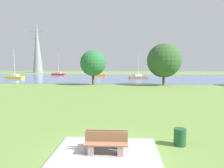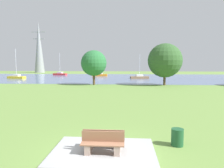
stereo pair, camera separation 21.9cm
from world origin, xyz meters
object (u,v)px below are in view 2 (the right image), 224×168
Objects in this scene: sailboat_brown at (139,77)px; tree_west_near at (165,61)px; sailboat_yellow at (16,77)px; sailboat_red at (60,74)px; bench_facing_water at (104,140)px; litter_bin at (177,137)px; electricity_pylon at (39,47)px; tree_west_far at (94,63)px; bench_facing_inland at (103,145)px; sailboat_orange at (100,75)px.

sailboat_brown is 17.57m from tree_west_near.
sailboat_red is (5.80, 18.02, -0.00)m from sailboat_yellow.
bench_facing_water is 2.25× the size of litter_bin.
litter_bin is 0.04× the size of electricity_pylon.
tree_west_far is at bearing -58.20° from electricity_pylon.
litter_bin is 53.12m from sailboat_yellow.
sailboat_brown is 0.85× the size of tree_west_near.
electricity_pylon is at bearing 105.04° from sailboat_yellow.
sailboat_red is at bearing 117.59° from tree_west_far.
sailboat_brown is 19.63m from tree_west_far.
bench_facing_water is at bearing 90.00° from bench_facing_inland.
sailboat_yellow reaches higher than litter_bin.
tree_west_near is at bearing -22.38° from sailboat_yellow.
bench_facing_water is 51.88m from sailboat_yellow.
sailboat_orange is 16.56m from sailboat_brown.
electricity_pylon is at bearing 127.66° from sailboat_red.
tree_west_near reaches higher than tree_west_far.
electricity_pylon reaches higher than bench_facing_water.
bench_facing_water is 30.22m from tree_west_near.
sailboat_brown reaches higher than bench_facing_water.
bench_facing_water is at bearing -70.20° from sailboat_red.
sailboat_red is at bearing 162.47° from sailboat_orange.
bench_facing_water is 0.08× the size of electricity_pylon.
bench_facing_inland is 58.15m from sailboat_orange.
sailboat_brown is at bearing -43.49° from sailboat_orange.
tree_west_far is (-5.03, 29.35, 3.50)m from bench_facing_inland.
litter_bin is 0.13× the size of sailboat_brown.
sailboat_brown is 57.73m from electricity_pylon.
bench_facing_water is 57.62m from sailboat_orange.
tree_west_near is 0.33× the size of electricity_pylon.
tree_west_near is (7.76, 28.94, 3.97)m from bench_facing_water.
bench_facing_water is at bearing -65.05° from electricity_pylon.
litter_bin is at bearing -67.23° from sailboat_red.
tree_west_near is (3.45, -16.76, 3.98)m from sailboat_brown.
sailboat_yellow is 1.03× the size of tree_west_near.
bench_facing_inland is 30.74m from tree_west_near.
tree_west_near reaches higher than bench_facing_water.
litter_bin is 66.04m from sailboat_red.
sailboat_orange is 41.61m from electricity_pylon.
sailboat_yellow is 32.39m from sailboat_brown.
sailboat_yellow is 1.01× the size of sailboat_orange.
sailboat_orange is at bearing 97.68° from bench_facing_water.
sailboat_orange reaches higher than tree_west_far.
sailboat_red is at bearing 148.93° from sailboat_brown.
bench_facing_water is at bearing -80.09° from tree_west_far.
sailboat_orange is at bearing 33.48° from sailboat_yellow.
litter_bin is (3.35, 0.79, -0.07)m from bench_facing_water.
sailboat_yellow is (-28.01, 43.67, 0.00)m from bench_facing_water.
bench_facing_inland is (0.00, -0.54, 0.00)m from bench_facing_water.
sailboat_red is at bearing 109.65° from bench_facing_inland.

